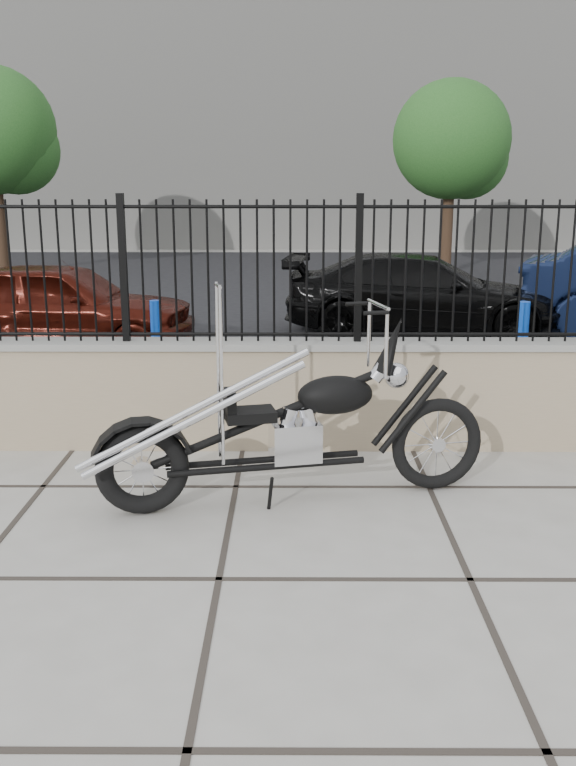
{
  "coord_description": "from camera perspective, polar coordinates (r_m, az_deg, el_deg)",
  "views": [
    {
      "loc": [
        0.44,
        -4.4,
        2.32
      ],
      "look_at": [
        0.41,
        1.52,
        0.83
      ],
      "focal_mm": 38.0,
      "sensor_mm": 36.0,
      "label": 1
    }
  ],
  "objects": [
    {
      "name": "tree_right",
      "position": [
        21.09,
        11.44,
        16.79
      ],
      "size": [
        2.88,
        2.88,
        4.86
      ],
      "rotation": [
        0.0,
        0.0,
        0.39
      ],
      "color": "#382619",
      "rests_on": "ground_plane"
    },
    {
      "name": "bollard_b",
      "position": [
        9.13,
        16.08,
        2.24
      ],
      "size": [
        0.14,
        0.14,
        1.05
      ],
      "primitive_type": "cylinder",
      "rotation": [
        0.0,
        0.0,
        -0.15
      ],
      "color": "#0B15A9",
      "rests_on": "ground_plane"
    },
    {
      "name": "iron_fence",
      "position": [
        6.95,
        -3.33,
        7.84
      ],
      "size": [
        14.0,
        0.08,
        1.2
      ],
      "primitive_type": "cube",
      "color": "black",
      "rests_on": "retaining_wall"
    },
    {
      "name": "car_red",
      "position": [
        11.69,
        -15.67,
        5.27
      ],
      "size": [
        3.8,
        1.8,
        1.25
      ],
      "primitive_type": "imported",
      "rotation": [
        0.0,
        0.0,
        1.48
      ],
      "color": "#401009",
      "rests_on": "parking_lot"
    },
    {
      "name": "ground_plane",
      "position": [
        4.99,
        -4.89,
        -13.61
      ],
      "size": [
        90.0,
        90.0,
        0.0
      ],
      "primitive_type": "plane",
      "color": "#99968E",
      "rests_on": "ground"
    },
    {
      "name": "bollard_a",
      "position": [
        9.7,
        -9.27,
        2.98
      ],
      "size": [
        0.15,
        0.15,
        0.95
      ],
      "primitive_type": "cylinder",
      "rotation": [
        0.0,
        0.0,
        0.43
      ],
      "color": "#0B49A7",
      "rests_on": "ground_plane"
    },
    {
      "name": "parking_lot",
      "position": [
        17.06,
        -1.17,
        6.3
      ],
      "size": [
        30.0,
        30.0,
        0.0
      ],
      "primitive_type": "plane",
      "color": "black",
      "rests_on": "ground"
    },
    {
      "name": "background_building",
      "position": [
        30.95,
        -0.53,
        17.23
      ],
      "size": [
        22.0,
        6.0,
        8.0
      ],
      "primitive_type": "cube",
      "color": "beige",
      "rests_on": "ground_plane"
    },
    {
      "name": "chopper_motorcycle",
      "position": [
        5.81,
        -0.02,
        -0.72
      ],
      "size": [
        2.81,
        1.08,
        1.66
      ],
      "primitive_type": null,
      "rotation": [
        0.0,
        0.0,
        0.22
      ],
      "color": "black",
      "rests_on": "ground_plane"
    },
    {
      "name": "retaining_wall",
      "position": [
        7.15,
        -3.21,
        -0.8
      ],
      "size": [
        14.0,
        0.36,
        0.96
      ],
      "primitive_type": "cube",
      "color": "gray",
      "rests_on": "ground_plane"
    },
    {
      "name": "car_black",
      "position": [
        12.7,
        9.39,
        6.19
      ],
      "size": [
        4.37,
        2.22,
        1.22
      ],
      "primitive_type": "imported",
      "rotation": [
        0.0,
        0.0,
        1.44
      ],
      "color": "black",
      "rests_on": "parking_lot"
    }
  ]
}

